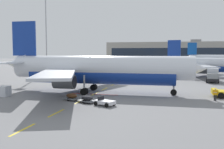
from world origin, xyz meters
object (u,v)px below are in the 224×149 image
object	(u,v)px
baggage_train	(87,99)
uld_cargo_container	(4,91)
ground_crew_worker	(215,94)
airliner_foreground	(97,69)
airliner_far_center	(215,65)
ground_power_truck	(213,75)
apron_light_mast_near	(46,20)
airliner_far_right	(221,59)

from	to	relation	value
baggage_train	uld_cargo_container	bearing A→B (deg)	172.47
ground_crew_worker	uld_cargo_container	bearing A→B (deg)	-173.06
airliner_foreground	baggage_train	size ratio (longest dim) A/B	4.12
baggage_train	ground_crew_worker	bearing A→B (deg)	18.56
uld_cargo_container	ground_crew_worker	bearing A→B (deg)	6.94
airliner_far_center	baggage_train	bearing A→B (deg)	-116.06
airliner_foreground	airliner_far_center	size ratio (longest dim) A/B	1.18
ground_crew_worker	airliner_far_center	bearing A→B (deg)	82.74
ground_power_truck	ground_crew_worker	size ratio (longest dim) A/B	4.14
airliner_foreground	ground_crew_worker	size ratio (longest dim) A/B	19.92
baggage_train	ground_crew_worker	world-z (taller)	ground_crew_worker
ground_crew_worker	airliner_foreground	bearing A→B (deg)	170.13
ground_crew_worker	apron_light_mast_near	xyz separation A→B (m)	(-47.41, 40.81, 16.33)
airliner_far_center	ground_crew_worker	world-z (taller)	airliner_far_center
ground_crew_worker	ground_power_truck	bearing A→B (deg)	84.01
airliner_foreground	uld_cargo_container	xyz separation A→B (m)	(-12.91, -6.95, -3.15)
airliner_far_right	baggage_train	size ratio (longest dim) A/B	3.81
airliner_far_center	airliner_far_right	distance (m)	47.75
ground_crew_worker	baggage_train	bearing A→B (deg)	-161.44
airliner_far_right	uld_cargo_container	world-z (taller)	airliner_far_right
airliner_foreground	ground_power_truck	size ratio (longest dim) A/B	4.81
airliner_foreground	airliner_far_right	bearing A→B (deg)	69.16
airliner_far_center	ground_crew_worker	size ratio (longest dim) A/B	16.94
ground_crew_worker	airliner_far_right	bearing A→B (deg)	81.18
airliner_far_center	uld_cargo_container	distance (m)	56.02
airliner_far_right	ground_power_truck	xyz separation A→B (m)	(-10.70, -60.82, -2.01)
airliner_foreground	apron_light_mast_near	size ratio (longest dim) A/B	1.23
airliner_foreground	baggage_train	bearing A→B (deg)	-81.50
baggage_train	uld_cargo_container	xyz separation A→B (m)	(-14.23, 1.88, 0.28)
apron_light_mast_near	airliner_far_right	bearing A→B (deg)	36.65
airliner_foreground	uld_cargo_container	distance (m)	15.00
airliner_far_right	ground_power_truck	world-z (taller)	airliner_far_right
airliner_far_right	apron_light_mast_near	xyz separation A→B (m)	(-60.75, -45.20, 13.68)
airliner_far_center	uld_cargo_container	world-z (taller)	airliner_far_center
uld_cargo_container	apron_light_mast_near	world-z (taller)	apron_light_mast_near
ground_power_truck	uld_cargo_container	bearing A→B (deg)	-139.36
airliner_far_right	ground_power_truck	distance (m)	61.78
airliner_foreground	ground_crew_worker	bearing A→B (deg)	-9.87
baggage_train	apron_light_mast_near	size ratio (longest dim) A/B	0.30
airliner_foreground	ground_power_truck	distance (m)	30.40
ground_power_truck	ground_crew_worker	world-z (taller)	ground_power_truck
ground_power_truck	apron_light_mast_near	size ratio (longest dim) A/B	0.26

